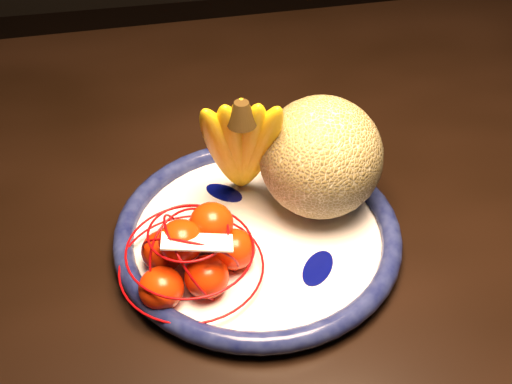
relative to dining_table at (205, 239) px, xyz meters
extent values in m
cube|color=black|center=(0.00, 0.00, 0.06)|extent=(1.61, 0.99, 0.04)
cylinder|color=black|center=(0.71, 0.42, -0.33)|extent=(0.06, 0.06, 0.75)
cylinder|color=white|center=(0.05, -0.10, 0.09)|extent=(0.30, 0.30, 0.01)
torus|color=#070A35|center=(0.05, -0.10, 0.10)|extent=(0.33, 0.33, 0.02)
cylinder|color=white|center=(0.05, -0.10, 0.09)|extent=(0.15, 0.15, 0.00)
ellipsoid|color=#030750|center=(0.11, -0.16, 0.10)|extent=(0.11, 0.12, 0.00)
ellipsoid|color=#030750|center=(0.03, -0.02, 0.10)|extent=(0.11, 0.11, 0.00)
ellipsoid|color=#030750|center=(-0.04, -0.10, 0.10)|extent=(0.10, 0.09, 0.00)
sphere|color=olive|center=(0.14, -0.06, 0.17)|extent=(0.14, 0.14, 0.14)
ellipsoid|color=yellow|center=(0.03, -0.04, 0.19)|extent=(0.09, 0.11, 0.17)
ellipsoid|color=yellow|center=(0.04, -0.04, 0.19)|extent=(0.07, 0.11, 0.18)
ellipsoid|color=yellow|center=(0.05, -0.04, 0.19)|extent=(0.05, 0.09, 0.18)
ellipsoid|color=yellow|center=(0.05, -0.04, 0.19)|extent=(0.05, 0.10, 0.18)
ellipsoid|color=yellow|center=(0.06, -0.04, 0.19)|extent=(0.08, 0.11, 0.17)
cone|color=black|center=(0.05, -0.04, 0.27)|extent=(0.03, 0.03, 0.03)
ellipsoid|color=#FF2700|center=(-0.06, -0.18, 0.12)|extent=(0.05, 0.05, 0.04)
ellipsoid|color=#FF2700|center=(-0.01, -0.17, 0.12)|extent=(0.05, 0.05, 0.04)
ellipsoid|color=#FF2700|center=(0.02, -0.14, 0.12)|extent=(0.05, 0.05, 0.04)
ellipsoid|color=#FF2700|center=(-0.06, -0.13, 0.12)|extent=(0.05, 0.05, 0.04)
ellipsoid|color=#FF2700|center=(-0.01, -0.11, 0.12)|extent=(0.05, 0.05, 0.04)
ellipsoid|color=#FF2700|center=(-0.04, -0.15, 0.15)|extent=(0.05, 0.05, 0.04)
ellipsoid|color=#FF2700|center=(0.00, -0.13, 0.15)|extent=(0.05, 0.05, 0.04)
torus|color=#9D0507|center=(-0.03, -0.14, 0.11)|extent=(0.20, 0.20, 0.00)
torus|color=#9D0507|center=(-0.03, -0.14, 0.13)|extent=(0.17, 0.17, 0.00)
torus|color=#9D0507|center=(-0.03, -0.14, 0.16)|extent=(0.11, 0.11, 0.00)
torus|color=#9D0507|center=(-0.03, -0.14, 0.12)|extent=(0.11, 0.10, 0.10)
torus|color=#9D0507|center=(-0.03, -0.14, 0.12)|extent=(0.06, 0.11, 0.10)
torus|color=#9D0507|center=(-0.03, -0.14, 0.12)|extent=(0.12, 0.08, 0.10)
cube|color=white|center=(-0.02, -0.16, 0.17)|extent=(0.07, 0.04, 0.01)
camera|label=1|loc=(-0.05, -0.61, 0.63)|focal=45.00mm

